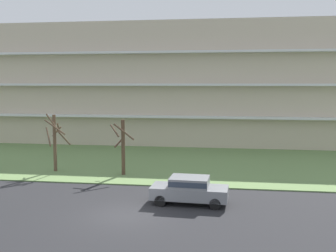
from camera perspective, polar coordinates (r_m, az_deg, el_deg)
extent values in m
plane|color=#232326|center=(21.56, -6.14, -12.62)|extent=(160.00, 160.00, 0.00)
cube|color=#66844C|center=(34.84, -0.45, -5.21)|extent=(80.00, 16.00, 0.08)
cube|color=beige|center=(48.83, 2.14, 5.99)|extent=(52.46, 13.60, 13.49)
cube|color=silver|center=(41.78, 1.09, 1.32)|extent=(50.36, 0.90, 0.24)
cube|color=silver|center=(41.62, 1.10, 5.95)|extent=(50.36, 0.90, 0.24)
cube|color=silver|center=(41.74, 1.10, 10.58)|extent=(50.36, 0.90, 0.24)
cylinder|color=brown|center=(32.09, -15.94, -2.43)|extent=(0.26, 0.26, 4.51)
cylinder|color=brown|center=(31.38, -16.07, 0.22)|extent=(1.12, 0.54, 1.68)
cylinder|color=brown|center=(31.89, -15.47, -0.23)|extent=(0.29, 0.71, 0.79)
cylinder|color=brown|center=(32.29, -15.66, -0.76)|extent=(0.83, 0.20, 0.84)
cylinder|color=brown|center=(31.20, -15.91, -0.19)|extent=(1.40, 0.84, 1.27)
cylinder|color=brown|center=(31.61, -14.65, -1.72)|extent=(0.32, 1.75, 1.31)
cylinder|color=brown|center=(31.88, -16.79, -1.49)|extent=(0.77, 0.87, 1.42)
cylinder|color=#4C3828|center=(29.88, -6.45, -3.13)|extent=(0.28, 0.28, 4.22)
cylinder|color=#4C3828|center=(30.12, -7.07, -2.39)|extent=(0.56, 0.89, 0.67)
cylinder|color=#4C3828|center=(29.41, -7.68, -0.67)|extent=(1.01, 1.16, 0.84)
cylinder|color=#4C3828|center=(28.99, -6.35, -0.84)|extent=(1.46, 0.63, 1.29)
cube|color=slate|center=(23.21, 3.09, -9.49)|extent=(4.49, 2.03, 0.70)
cube|color=slate|center=(23.05, 3.10, -7.99)|extent=(2.29, 1.77, 0.55)
cube|color=#2D3847|center=(23.05, 3.10, -7.99)|extent=(2.24, 1.81, 0.30)
cylinder|color=black|center=(22.83, -1.10, -10.67)|extent=(0.65, 0.25, 0.64)
cylinder|color=black|center=(24.31, -0.30, -9.61)|extent=(0.65, 0.25, 0.64)
cylinder|color=black|center=(22.40, 6.76, -11.04)|extent=(0.65, 0.25, 0.64)
cylinder|color=black|center=(23.91, 7.06, -9.93)|extent=(0.65, 0.25, 0.64)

